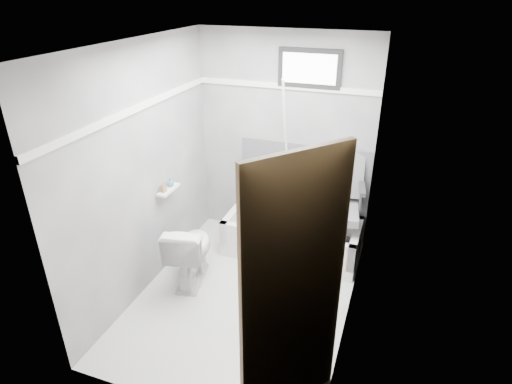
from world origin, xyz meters
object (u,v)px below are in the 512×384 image
at_px(door, 322,336).
at_px(bathtub, 292,236).
at_px(soap_bottle_a, 163,187).
at_px(office_chair, 332,204).
at_px(soap_bottle_b, 170,182).
at_px(toilet, 190,251).

bearing_deg(door, bathtub, 108.75).
distance_m(door, soap_bottle_a, 2.43).
distance_m(office_chair, soap_bottle_b, 1.72).
distance_m(toilet, soap_bottle_a, 0.71).
relative_size(soap_bottle_a, soap_bottle_b, 1.16).
relative_size(bathtub, soap_bottle_a, 13.50).
bearing_deg(soap_bottle_b, door, -40.32).
relative_size(door, soap_bottle_a, 17.99).
bearing_deg(toilet, office_chair, -157.56).
relative_size(bathtub, toilet, 2.14).
distance_m(office_chair, soap_bottle_a, 1.78).
relative_size(office_chair, soap_bottle_b, 11.91).
relative_size(office_chair, soap_bottle_a, 10.23).
bearing_deg(soap_bottle_a, door, -37.80).
bearing_deg(soap_bottle_a, soap_bottle_b, 90.00).
relative_size(toilet, soap_bottle_b, 7.32).
relative_size(door, soap_bottle_b, 20.94).
xyz_separation_m(bathtub, office_chair, (0.42, 0.02, 0.48)).
relative_size(office_chair, toilet, 1.63).
bearing_deg(soap_bottle_b, office_chair, 20.74).
height_order(toilet, soap_bottle_a, soap_bottle_a).
bearing_deg(bathtub, toilet, -135.28).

